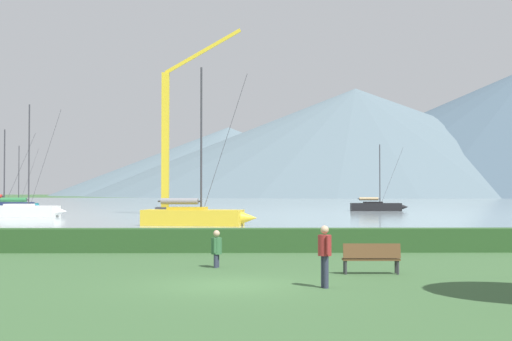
# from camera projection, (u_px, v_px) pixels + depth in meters

# --- Properties ---
(ground_plane) EXTENTS (1000.00, 1000.00, 0.00)m
(ground_plane) POSITION_uv_depth(u_px,v_px,m) (230.00, 286.00, 19.81)
(ground_plane) COLOR #385B33
(harbor_water) EXTENTS (320.00, 246.00, 0.00)m
(harbor_water) POSITION_uv_depth(u_px,v_px,m) (242.00, 203.00, 156.74)
(harbor_water) COLOR #8C9EA3
(harbor_water) RESTS_ON ground_plane
(hedge_line) EXTENTS (80.00, 1.20, 0.98)m
(hedge_line) POSITION_uv_depth(u_px,v_px,m) (235.00, 240.00, 30.82)
(hedge_line) COLOR #284C23
(hedge_line) RESTS_ON ground_plane
(sailboat_slip_0) EXTENTS (6.87, 2.58, 8.69)m
(sailboat_slip_0) POSITION_uv_depth(u_px,v_px,m) (16.00, 206.00, 98.83)
(sailboat_slip_0) COLOR #19707A
(sailboat_slip_0) RESTS_ON harbor_water
(sailboat_slip_3) EXTENTS (8.70, 3.76, 11.79)m
(sailboat_slip_3) POSITION_uv_depth(u_px,v_px,m) (194.00, 216.00, 54.33)
(sailboat_slip_3) COLOR gold
(sailboat_slip_3) RESTS_ON harbor_water
(sailboat_slip_4) EXTENTS (8.15, 3.20, 11.17)m
(sailboat_slip_4) POSITION_uv_depth(u_px,v_px,m) (24.00, 210.00, 72.46)
(sailboat_slip_4) COLOR white
(sailboat_slip_4) RESTS_ON harbor_water
(sailboat_slip_5) EXTENTS (7.43, 2.50, 8.56)m
(sailboat_slip_5) POSITION_uv_depth(u_px,v_px,m) (377.00, 206.00, 93.97)
(sailboat_slip_5) COLOR black
(sailboat_slip_5) RESTS_ON harbor_water
(park_bench_under_tree) EXTENTS (1.77, 0.52, 0.95)m
(park_bench_under_tree) POSITION_uv_depth(u_px,v_px,m) (371.00, 257.00, 22.54)
(park_bench_under_tree) COLOR brown
(park_bench_under_tree) RESTS_ON ground_plane
(person_seated_viewer) EXTENTS (0.36, 0.56, 1.25)m
(person_seated_viewer) POSITION_uv_depth(u_px,v_px,m) (217.00, 247.00, 24.46)
(person_seated_viewer) COLOR #2D3347
(person_seated_viewer) RESTS_ON ground_plane
(person_standing_walker) EXTENTS (0.36, 0.56, 1.65)m
(person_standing_walker) POSITION_uv_depth(u_px,v_px,m) (325.00, 251.00, 19.36)
(person_standing_walker) COLOR #2D3347
(person_standing_walker) RESTS_ON ground_plane
(dock_crane) EXTENTS (9.32, 2.00, 20.50)m
(dock_crane) POSITION_uv_depth(u_px,v_px,m) (169.00, 148.00, 80.19)
(dock_crane) COLOR #333338
(dock_crane) RESTS_ON ground_plane
(distant_hill_central_peak) EXTENTS (196.29, 196.29, 38.39)m
(distant_hill_central_peak) POSITION_uv_depth(u_px,v_px,m) (228.00, 161.00, 410.30)
(distant_hill_central_peak) COLOR slate
(distant_hill_central_peak) RESTS_ON ground_plane
(distant_hill_east_ridge) EXTENTS (278.90, 278.90, 56.06)m
(distant_hill_east_ridge) POSITION_uv_depth(u_px,v_px,m) (356.00, 142.00, 380.58)
(distant_hill_east_ridge) COLOR slate
(distant_hill_east_ridge) RESTS_ON ground_plane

